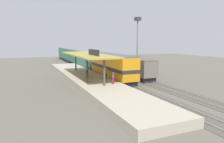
{
  "coord_description": "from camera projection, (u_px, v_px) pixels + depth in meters",
  "views": [
    {
      "loc": [
        -14.49,
        -33.56,
        6.87
      ],
      "look_at": [
        -1.38,
        -3.09,
        2.0
      ],
      "focal_mm": 33.55,
      "sensor_mm": 36.0,
      "label": 1
    }
  ],
  "objects": [
    {
      "name": "passenger_carriage_front",
      "position": [
        84.0,
        59.0,
        53.28
      ],
      "size": [
        2.9,
        20.0,
        4.24
      ],
      "color": "#28282D",
      "rests_on": "track_near"
    },
    {
      "name": "person_walking",
      "position": [
        113.0,
        77.0,
        29.0
      ],
      "size": [
        0.34,
        0.34,
        1.71
      ],
      "color": "maroon",
      "rests_on": "platform"
    },
    {
      "name": "freight_car",
      "position": [
        133.0,
        67.0,
        39.27
      ],
      "size": [
        2.8,
        12.0,
        3.54
      ],
      "color": "#28282D",
      "rests_on": "track_far"
    },
    {
      "name": "platform",
      "position": [
        87.0,
        79.0,
        35.3
      ],
      "size": [
        6.0,
        44.0,
        0.9
      ],
      "primitive_type": "cube",
      "color": "#A89E89",
      "rests_on": "ground"
    },
    {
      "name": "person_boarding",
      "position": [
        106.0,
        73.0,
        33.03
      ],
      "size": [
        0.34,
        0.34,
        1.71
      ],
      "color": "#23603D",
      "rests_on": "platform"
    },
    {
      "name": "station_canopy",
      "position": [
        87.0,
        55.0,
        34.62
      ],
      "size": [
        5.2,
        18.0,
        4.7
      ],
      "color": "#47474C",
      "rests_on": "platform"
    },
    {
      "name": "track_near",
      "position": [
        112.0,
        80.0,
        37.16
      ],
      "size": [
        3.2,
        110.0,
        0.16
      ],
      "color": "#4E4941",
      "rests_on": "ground"
    },
    {
      "name": "ground_plane",
      "position": [
        122.0,
        79.0,
        37.94
      ],
      "size": [
        120.0,
        120.0,
        0.0
      ],
      "primitive_type": "plane",
      "color": "#5B564C"
    },
    {
      "name": "locomotive",
      "position": [
        112.0,
        66.0,
        36.91
      ],
      "size": [
        2.93,
        14.43,
        4.44
      ],
      "color": "#28282D",
      "rests_on": "track_near"
    },
    {
      "name": "platform_bench",
      "position": [
        86.0,
        79.0,
        30.83
      ],
      "size": [
        0.44,
        1.7,
        0.5
      ],
      "color": "#333338",
      "rests_on": "platform"
    },
    {
      "name": "light_mast",
      "position": [
        137.0,
        33.0,
        43.39
      ],
      "size": [
        1.1,
        1.1,
        11.7
      ],
      "color": "slate",
      "rests_on": "ground"
    },
    {
      "name": "passenger_carriage_rear",
      "position": [
        68.0,
        54.0,
        72.18
      ],
      "size": [
        2.9,
        20.0,
        4.24
      ],
      "color": "#28282D",
      "rests_on": "track_near"
    },
    {
      "name": "person_waiting",
      "position": [
        87.0,
        73.0,
        32.95
      ],
      "size": [
        0.34,
        0.34,
        1.71
      ],
      "color": "#4C4C51",
      "rests_on": "platform"
    },
    {
      "name": "track_far",
      "position": [
        135.0,
        78.0,
        38.96
      ],
      "size": [
        3.2,
        110.0,
        0.16
      ],
      "color": "#4E4941",
      "rests_on": "ground"
    }
  ]
}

